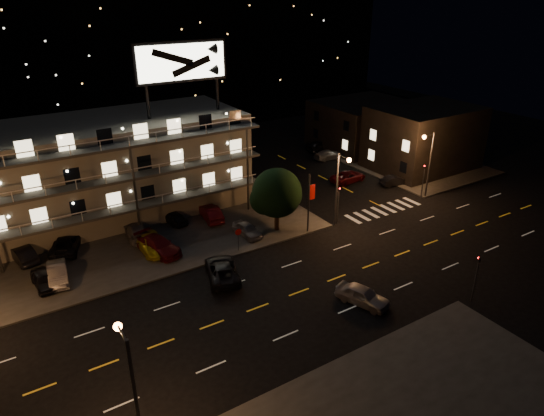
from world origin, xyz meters
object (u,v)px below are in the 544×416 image
lot_car_4 (247,230)px  lot_car_2 (152,244)px  road_car_east (362,295)px  side_car_0 (395,180)px  tree (276,194)px  lot_car_7 (136,231)px  road_car_west (222,270)px

lot_car_4 → lot_car_2: bearing=162.3°
road_car_east → side_car_0: bearing=19.3°
lot_car_2 → side_car_0: lot_car_2 is taller
tree → lot_car_7: tree is taller
side_car_0 → road_car_east: bearing=139.2°
lot_car_7 → road_car_west: bearing=115.9°
road_car_east → road_car_west: bearing=109.4°
lot_car_2 → lot_car_4: size_ratio=1.34×
tree → lot_car_2: bearing=168.2°
road_car_east → tree: bearing=65.7°
tree → road_car_west: bearing=-150.6°
lot_car_4 → lot_car_7: bearing=145.6°
tree → lot_car_7: (-12.82, 5.96, -3.24)m
side_car_0 → road_car_east: size_ratio=0.88×
lot_car_7 → road_car_west: (4.03, -10.92, -0.09)m
lot_car_4 → road_car_west: bearing=-140.4°
tree → side_car_0: size_ratio=1.72×
lot_car_2 → road_car_east: 20.38m
lot_car_2 → road_car_west: size_ratio=0.93×
lot_car_2 → lot_car_7: size_ratio=1.04×
tree → lot_car_2: tree is taller
lot_car_2 → lot_car_4: 9.41m
lot_car_2 → road_car_east: bearing=-58.0°
tree → lot_car_4: size_ratio=1.74×
side_car_0 → road_car_west: (-28.45, -7.55, 0.13)m
lot_car_2 → road_car_west: 8.36m
side_car_0 → road_car_east: 26.78m
lot_car_4 → road_car_east: size_ratio=0.87×
lot_car_4 → road_car_west: road_car_west is taller
lot_car_4 → side_car_0: bearing=0.8°
lot_car_2 → road_car_west: (3.59, -7.56, -0.09)m
lot_car_7 → road_car_west: 11.64m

